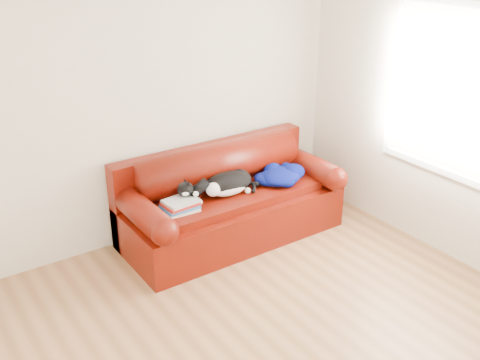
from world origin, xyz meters
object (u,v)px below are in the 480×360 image
object	(u,v)px
book_stack	(180,205)
blanket	(280,175)
cat	(228,184)
sofa_base	(232,214)

from	to	relation	value
book_stack	blanket	world-z (taller)	blanket
book_stack	cat	xyz separation A→B (m)	(0.53, 0.05, 0.05)
sofa_base	blanket	bearing A→B (deg)	-11.80
sofa_base	cat	xyz separation A→B (m)	(-0.08, -0.05, 0.36)
book_stack	sofa_base	bearing A→B (deg)	9.37
sofa_base	book_stack	bearing A→B (deg)	-170.63
sofa_base	cat	distance (m)	0.37
sofa_base	book_stack	world-z (taller)	book_stack
book_stack	blanket	bearing A→B (deg)	-0.26
sofa_base	cat	world-z (taller)	cat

